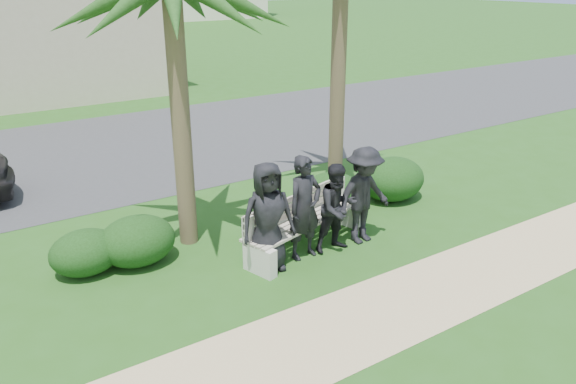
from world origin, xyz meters
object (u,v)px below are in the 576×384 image
object	(u,v)px
park_bench	(307,225)
man_a	(268,217)
man_d	(364,196)
man_b	(305,208)
man_c	(337,208)

from	to	relation	value
park_bench	man_a	distance (m)	1.13
park_bench	man_d	world-z (taller)	man_d
man_d	park_bench	bearing A→B (deg)	155.10
man_b	park_bench	bearing A→B (deg)	43.29
park_bench	man_b	distance (m)	0.61
park_bench	man_a	world-z (taller)	man_a
man_b	man_d	world-z (taller)	man_b
man_c	park_bench	bearing A→B (deg)	136.22
park_bench	man_d	bearing A→B (deg)	-36.64
man_d	man_a	bearing A→B (deg)	174.30
park_bench	man_a	size ratio (longest dim) A/B	1.52
man_b	man_a	bearing A→B (deg)	176.72
man_d	man_c	bearing A→B (deg)	177.66
man_a	man_c	xyz separation A→B (m)	(1.33, -0.09, -0.12)
man_a	man_b	size ratio (longest dim) A/B	1.02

